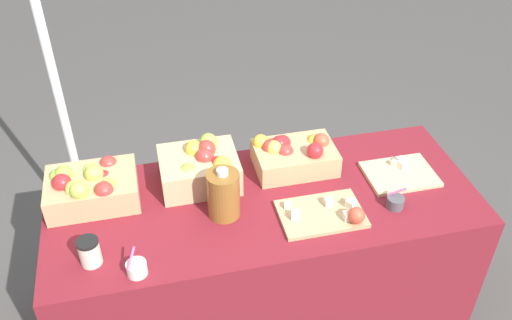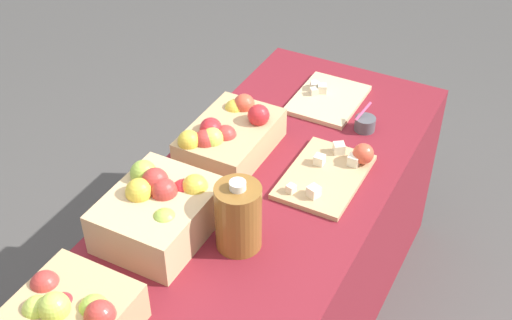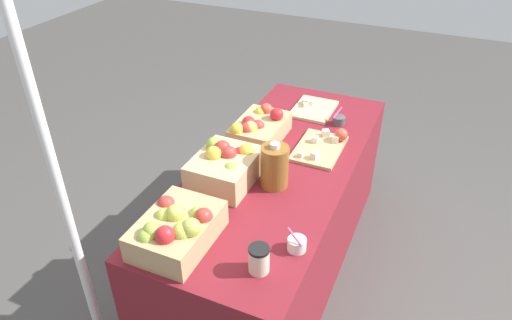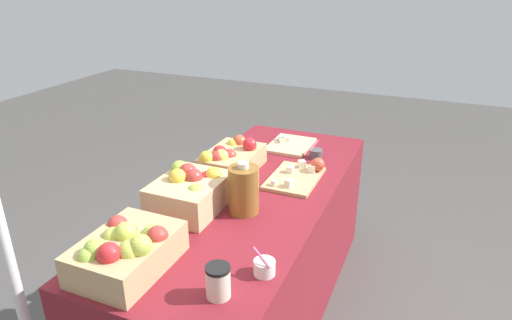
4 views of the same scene
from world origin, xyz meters
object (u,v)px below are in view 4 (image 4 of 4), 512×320
apple_crate_left (126,250)px  coffee_cup (218,282)px  apple_crate_right (230,158)px  cutting_board_front (299,175)px  sample_bowl_near (264,267)px  sample_bowl_mid (316,153)px  apple_crate_middle (191,191)px  cutting_board_back (290,145)px  cider_jug (244,190)px

apple_crate_left → coffee_cup: 0.37m
apple_crate_right → cutting_board_front: (0.05, -0.37, -0.05)m
apple_crate_right → sample_bowl_near: bearing=-146.4°
sample_bowl_near → sample_bowl_mid: sample_bowl_near is taller
apple_crate_middle → apple_crate_right: (0.43, 0.01, -0.01)m
apple_crate_middle → apple_crate_right: 0.44m
apple_crate_right → cutting_board_back: bearing=-20.8°
cutting_board_front → cutting_board_back: cutting_board_front is taller
cutting_board_front → coffee_cup: bearing=-178.0°
sample_bowl_mid → cider_jug: cider_jug is taller
apple_crate_left → sample_bowl_near: apple_crate_left is taller
coffee_cup → cider_jug: bearing=15.9°
cutting_board_front → apple_crate_middle: bearing=143.6°
coffee_cup → apple_crate_right: bearing=23.7°
apple_crate_right → cutting_board_back: apple_crate_right is taller
cutting_board_front → sample_bowl_mid: 0.31m
apple_crate_middle → apple_crate_right: bearing=2.0°
cider_jug → coffee_cup: (-0.55, -0.16, -0.05)m
cutting_board_back → cider_jug: bearing=-175.2°
apple_crate_left → sample_bowl_near: size_ratio=3.72×
sample_bowl_mid → cider_jug: bearing=170.2°
apple_crate_middle → sample_bowl_mid: (0.79, -0.36, -0.06)m
cutting_board_front → coffee_cup: size_ratio=3.06×
apple_crate_right → sample_bowl_near: (-0.76, -0.50, -0.04)m
sample_bowl_near → cider_jug: 0.47m
apple_crate_right → cutting_board_back: (0.47, -0.18, -0.06)m
apple_crate_middle → sample_bowl_near: 0.59m
coffee_cup → apple_crate_left: bearing=88.9°
apple_crate_right → cutting_board_front: 0.38m
apple_crate_middle → sample_bowl_mid: 0.87m
cider_jug → coffee_cup: bearing=-164.1°
apple_crate_right → cutting_board_front: apple_crate_right is taller
sample_bowl_near → cider_jug: bearing=33.5°
sample_bowl_mid → coffee_cup: 1.28m
apple_crate_middle → sample_bowl_near: (-0.32, -0.49, -0.06)m
apple_crate_right → sample_bowl_near: size_ratio=3.59×
apple_crate_middle → coffee_cup: (-0.49, -0.39, -0.03)m
apple_crate_left → apple_crate_right: apple_crate_left is taller
cutting_board_back → coffee_cup: 1.42m
cutting_board_front → coffee_cup: coffee_cup is taller
cutting_board_back → coffee_cup: size_ratio=2.72×
cutting_board_back → cider_jug: size_ratio=1.33×
apple_crate_left → sample_bowl_mid: bearing=-15.0°
apple_crate_left → apple_crate_right: (0.92, 0.03, -0.01)m
apple_crate_middle → cider_jug: (0.06, -0.23, 0.02)m
apple_crate_right → sample_bowl_near: 0.91m
cider_jug → sample_bowl_mid: bearing=-9.8°
apple_crate_right → coffee_cup: bearing=-156.3°
apple_crate_left → apple_crate_middle: size_ratio=1.12×
sample_bowl_mid → apple_crate_left: bearing=165.0°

